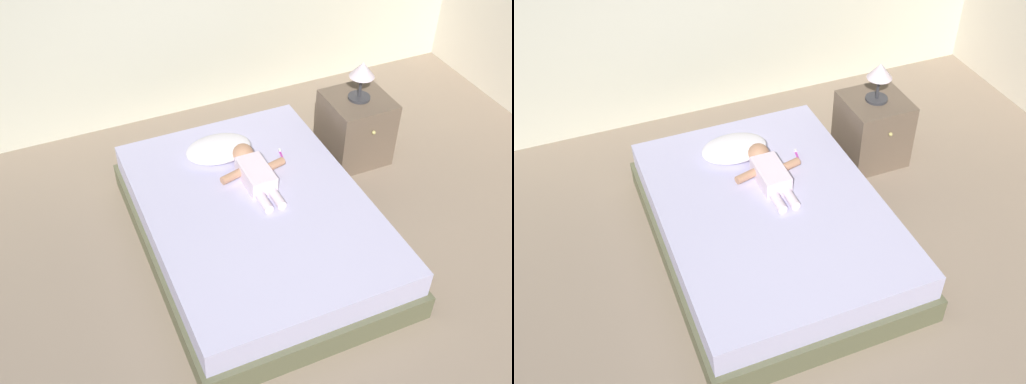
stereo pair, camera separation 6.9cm
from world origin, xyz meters
TOP-DOWN VIEW (x-y plane):
  - bed at (0.24, 1.19)m, footprint 1.46×1.99m
  - pillow at (0.20, 1.76)m, footprint 0.47×0.32m
  - baby at (0.33, 1.43)m, footprint 0.47×0.62m
  - toothbrush at (0.60, 1.58)m, footprint 0.04×0.13m
  - nightstand at (1.34, 1.79)m, footprint 0.47×0.50m
  - lamp at (1.34, 1.79)m, footprint 0.19×0.19m

SIDE VIEW (x-z plane):
  - bed at x=0.24m, z-range 0.00..0.37m
  - nightstand at x=1.34m, z-range 0.00..0.54m
  - toothbrush at x=0.60m, z-range 0.37..0.39m
  - pillow at x=0.20m, z-range 0.37..0.48m
  - baby at x=0.33m, z-range 0.36..0.51m
  - lamp at x=1.34m, z-range 0.60..0.91m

